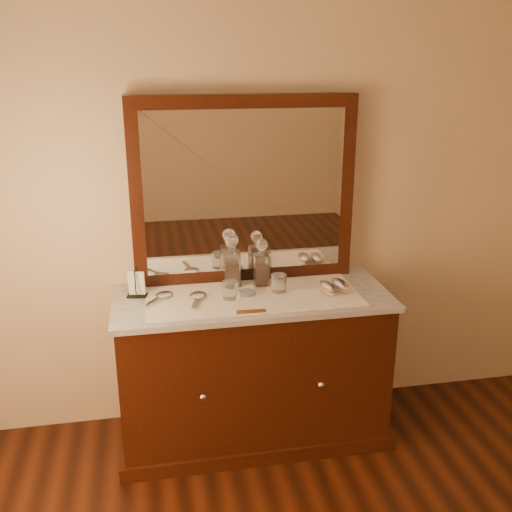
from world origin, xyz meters
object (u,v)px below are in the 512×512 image
mirror_frame (244,191)px  decanter_right (262,267)px  pin_dish (247,293)px  decanter_left (232,265)px  dresser_cabinet (253,369)px  hand_mirror_outer (162,296)px  hand_mirror_inner (197,297)px  comb (251,311)px  napkin_rack (137,285)px  brush_far (341,286)px  brush_near (328,288)px

mirror_frame → decanter_right: 0.42m
pin_dish → decanter_left: 0.19m
dresser_cabinet → decanter_right: (0.07, 0.13, 0.54)m
hand_mirror_outer → hand_mirror_inner: 0.18m
mirror_frame → comb: mirror_frame is taller
dresser_cabinet → hand_mirror_inner: hand_mirror_inner is taller
pin_dish → napkin_rack: size_ratio=0.56×
pin_dish → comb: size_ratio=0.61×
mirror_frame → brush_far: size_ratio=6.90×
hand_mirror_outer → decanter_left: bearing=16.5°
brush_far → hand_mirror_inner: (-0.76, 0.02, -0.01)m
decanter_right → brush_near: size_ratio=1.58×
mirror_frame → pin_dish: size_ratio=13.71×
mirror_frame → hand_mirror_inner: bearing=-139.4°
decanter_right → hand_mirror_inner: bearing=-160.0°
decanter_left → brush_far: (0.56, -0.18, -0.09)m
brush_near → mirror_frame: bearing=144.9°
decanter_right → hand_mirror_outer: 0.55m
napkin_rack → hand_mirror_inner: napkin_rack is taller
pin_dish → decanter_right: 0.18m
comb → brush_near: 0.48m
decanter_left → hand_mirror_inner: (-0.20, -0.16, -0.10)m
hand_mirror_inner → brush_near: bearing=-2.8°
pin_dish → napkin_rack: (-0.56, 0.09, 0.05)m
decanter_right → hand_mirror_inner: (-0.36, -0.13, -0.09)m
comb → pin_dish: bearing=86.8°
mirror_frame → napkin_rack: 0.75m
comb → brush_near: brush_near is taller
hand_mirror_outer → brush_near: bearing=-5.3°
pin_dish → brush_near: 0.43m
decanter_left → hand_mirror_inner: decanter_left is taller
hand_mirror_outer → hand_mirror_inner: bearing=-14.6°
brush_far → comb: bearing=-159.5°
napkin_rack → hand_mirror_inner: bearing=-17.9°
dresser_cabinet → comb: bearing=-102.1°
pin_dish → decanter_left: size_ratio=0.30×
pin_dish → hand_mirror_inner: size_ratio=0.38×
pin_dish → hand_mirror_inner: (-0.26, -0.01, 0.00)m
mirror_frame → pin_dish: (-0.03, -0.24, -0.49)m
dresser_cabinet → pin_dish: size_ratio=15.99×
mirror_frame → brush_far: 0.72m
napkin_rack → hand_mirror_inner: size_ratio=0.68×
comb → brush_far: (0.52, 0.20, 0.02)m
decanter_right → mirror_frame: bearing=122.9°
mirror_frame → hand_mirror_outer: bearing=-156.7°
hand_mirror_outer → comb: bearing=-32.0°
pin_dish → comb: (-0.02, -0.23, -0.00)m
hand_mirror_outer → decanter_right: bearing=9.0°
pin_dish → napkin_rack: 0.57m
decanter_right → hand_mirror_outer: size_ratio=1.29×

